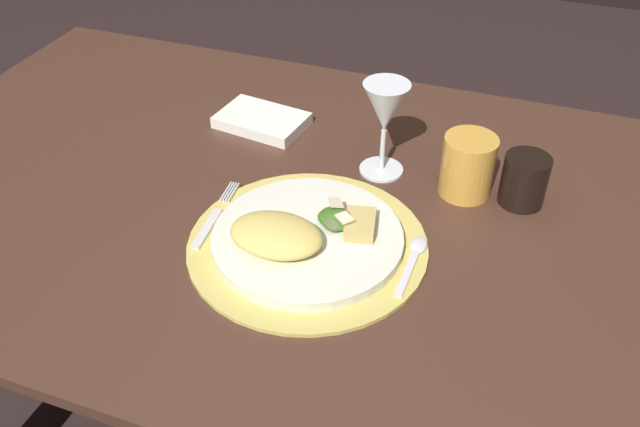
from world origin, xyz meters
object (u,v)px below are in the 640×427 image
at_px(napkin, 262,120).
at_px(amber_tumbler, 468,166).
at_px(dining_table, 308,288).
at_px(wine_glass, 385,111).
at_px(dinner_plate, 308,238).
at_px(fork, 214,217).
at_px(dark_tumbler, 524,180).
at_px(spoon, 414,256).

xyz_separation_m(napkin, amber_tumbler, (0.37, -0.07, 0.04)).
bearing_deg(dining_table, wine_glass, 53.35).
distance_m(napkin, amber_tumbler, 0.38).
distance_m(dinner_plate, wine_glass, 0.23).
height_order(dinner_plate, wine_glass, wine_glass).
bearing_deg(amber_tumbler, fork, -148.78).
relative_size(dinner_plate, wine_glass, 1.72).
relative_size(dinner_plate, dark_tumbler, 3.39).
relative_size(dinner_plate, napkin, 1.77).
bearing_deg(dining_table, napkin, 130.37).
height_order(dinner_plate, amber_tumbler, amber_tumbler).
relative_size(fork, wine_glass, 1.02).
distance_m(dinner_plate, fork, 0.14).
relative_size(fork, dark_tumbler, 2.01).
height_order(fork, spoon, spoon).
bearing_deg(napkin, spoon, -36.96).
bearing_deg(dining_table, dark_tumbler, 19.50).
xyz_separation_m(fork, spoon, (0.29, 0.02, 0.00)).
bearing_deg(dining_table, amber_tumbler, 25.26).
relative_size(wine_glass, dark_tumbler, 1.97).
xyz_separation_m(spoon, dark_tumbler, (0.12, 0.18, 0.03)).
height_order(dinner_plate, spoon, dinner_plate).
bearing_deg(wine_glass, fork, -132.58).
bearing_deg(dining_table, dinner_plate, -67.93).
height_order(fork, wine_glass, wine_glass).
relative_size(dinner_plate, spoon, 2.14).
xyz_separation_m(napkin, dark_tumbler, (0.45, -0.07, 0.03)).
relative_size(amber_tumbler, dark_tumbler, 1.22).
bearing_deg(fork, dark_tumbler, 26.17).
bearing_deg(dinner_plate, dark_tumbler, 37.78).
bearing_deg(dark_tumbler, amber_tumbler, -177.34).
distance_m(dining_table, amber_tumbler, 0.33).
height_order(dining_table, fork, fork).
bearing_deg(spoon, fork, -176.42).
distance_m(dinner_plate, spoon, 0.15).
bearing_deg(napkin, dining_table, -49.63).
bearing_deg(amber_tumbler, wine_glass, 175.42).
bearing_deg(dinner_plate, fork, 178.66).
height_order(dining_table, spoon, spoon).
xyz_separation_m(dining_table, napkin, (-0.15, 0.18, 0.20)).
distance_m(napkin, dark_tumbler, 0.46).
bearing_deg(spoon, amber_tumbler, 79.17).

